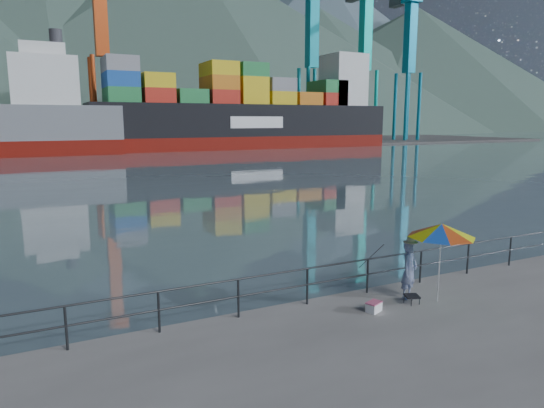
{
  "coord_description": "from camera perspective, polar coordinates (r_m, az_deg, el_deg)",
  "views": [
    {
      "loc": [
        -7.35,
        -9.05,
        4.92
      ],
      "look_at": [
        0.06,
        6.0,
        2.0
      ],
      "focal_mm": 32.0,
      "sensor_mm": 36.0,
      "label": 1
    }
  ],
  "objects": [
    {
      "name": "ground",
      "position": [
        10.56,
        24.74,
        -20.4
      ],
      "size": [
        24.0,
        11.0,
        0.5
      ],
      "primitive_type": "cube",
      "color": "slate",
      "rests_on": "ground"
    },
    {
      "name": "cooler_bag",
      "position": [
        13.14,
        11.89,
        -11.8
      ],
      "size": [
        0.47,
        0.4,
        0.23
      ],
      "primitive_type": "cube",
      "rotation": [
        0.0,
        0.0,
        0.38
      ],
      "color": "white",
      "rests_on": "ground"
    },
    {
      "name": "beach_umbrella",
      "position": [
        13.73,
        19.32,
        -2.96
      ],
      "size": [
        2.18,
        2.18,
        2.19
      ],
      "color": "white",
      "rests_on": "ground"
    },
    {
      "name": "harbor_water",
      "position": [
        139.33,
        -23.36,
        7.05
      ],
      "size": [
        500.0,
        280.0,
        0.0
      ],
      "primitive_type": "cube",
      "color": "slate",
      "rests_on": "ground"
    },
    {
      "name": "far_dock",
      "position": [
        103.63,
        -16.67,
        6.74
      ],
      "size": [
        200.0,
        40.0,
        0.4
      ],
      "primitive_type": "cube",
      "color": "#514F4C",
      "rests_on": "ground"
    },
    {
      "name": "guardrail",
      "position": [
        13.75,
        7.81,
        -8.88
      ],
      "size": [
        22.0,
        0.06,
        1.03
      ],
      "color": "#2D3033",
      "rests_on": "ground"
    },
    {
      "name": "port_cranes",
      "position": [
        101.25,
        -3.95,
        16.13
      ],
      "size": [
        116.0,
        28.0,
        38.4
      ],
      "color": "#B70D11",
      "rests_on": "ground"
    },
    {
      "name": "mountains",
      "position": [
        223.77,
        -14.75,
        17.43
      ],
      "size": [
        600.0,
        332.8,
        80.0
      ],
      "color": "#385147",
      "rests_on": "ground"
    },
    {
      "name": "container_stacks",
      "position": [
        109.21,
        -5.86,
        8.66
      ],
      "size": [
        58.0,
        5.4,
        7.8
      ],
      "color": "#194CA5",
      "rests_on": "ground"
    },
    {
      "name": "folding_stool",
      "position": [
        13.9,
        16.12,
        -10.7
      ],
      "size": [
        0.48,
        0.48,
        0.24
      ],
      "color": "black",
      "rests_on": "ground"
    },
    {
      "name": "container_ship",
      "position": [
        90.57,
        -2.02,
        10.47
      ],
      "size": [
        55.09,
        9.18,
        18.1
      ],
      "color": "#680F08",
      "rests_on": "ground"
    },
    {
      "name": "fishing_rod",
      "position": [
        15.07,
        11.42,
        -9.39
      ],
      "size": [
        0.43,
        1.67,
        1.21
      ],
      "primitive_type": "cylinder",
      "rotation": [
        0.96,
        0.0,
        -0.24
      ],
      "color": "black",
      "rests_on": "ground"
    },
    {
      "name": "fisherman",
      "position": [
        14.08,
        15.84,
        -7.55
      ],
      "size": [
        0.67,
        0.55,
        1.59
      ],
      "primitive_type": "imported",
      "rotation": [
        0.0,
        0.0,
        0.35
      ],
      "color": "navy",
      "rests_on": "ground"
    }
  ]
}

